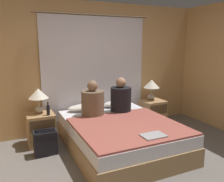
# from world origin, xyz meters

# --- Properties ---
(ground_plane) EXTENTS (16.00, 16.00, 0.00)m
(ground_plane) POSITION_xyz_m (0.00, 0.00, 0.00)
(ground_plane) COLOR #66605B
(wall_back) EXTENTS (4.66, 0.06, 2.50)m
(wall_back) POSITION_xyz_m (0.00, 2.09, 1.25)
(wall_back) COLOR tan
(wall_back) RESTS_ON ground_plane
(curtain_panel) EXTENTS (2.31, 0.03, 2.26)m
(curtain_panel) POSITION_xyz_m (0.00, 2.03, 1.13)
(curtain_panel) COLOR silver
(curtain_panel) RESTS_ON ground_plane
(bed) EXTENTS (1.61, 2.08, 0.47)m
(bed) POSITION_xyz_m (0.00, 0.94, 0.23)
(bed) COLOR #99754C
(bed) RESTS_ON ground_plane
(nightstand_left) EXTENTS (0.45, 0.44, 0.54)m
(nightstand_left) POSITION_xyz_m (-1.15, 1.68, 0.27)
(nightstand_left) COLOR #A87F51
(nightstand_left) RESTS_ON ground_plane
(nightstand_right) EXTENTS (0.45, 0.44, 0.54)m
(nightstand_right) POSITION_xyz_m (1.15, 1.68, 0.27)
(nightstand_right) COLOR #A87F51
(nightstand_right) RESTS_ON ground_plane
(lamp_left) EXTENTS (0.33, 0.33, 0.43)m
(lamp_left) POSITION_xyz_m (-1.15, 1.75, 0.85)
(lamp_left) COLOR #B2A899
(lamp_left) RESTS_ON nightstand_left
(lamp_right) EXTENTS (0.33, 0.33, 0.43)m
(lamp_right) POSITION_xyz_m (1.15, 1.75, 0.85)
(lamp_right) COLOR #B2A899
(lamp_right) RESTS_ON nightstand_right
(pillow_left) EXTENTS (0.57, 0.29, 0.12)m
(pillow_left) POSITION_xyz_m (-0.35, 1.80, 0.53)
(pillow_left) COLOR silver
(pillow_left) RESTS_ON bed
(pillow_right) EXTENTS (0.57, 0.29, 0.12)m
(pillow_right) POSITION_xyz_m (0.35, 1.80, 0.53)
(pillow_right) COLOR silver
(pillow_right) RESTS_ON bed
(blanket_on_bed) EXTENTS (1.55, 1.46, 0.03)m
(blanket_on_bed) POSITION_xyz_m (0.00, 0.65, 0.49)
(blanket_on_bed) COLOR #994C42
(blanket_on_bed) RESTS_ON bed
(person_left_in_bed) EXTENTS (0.40, 0.40, 0.63)m
(person_left_in_bed) POSITION_xyz_m (-0.29, 1.42, 0.72)
(person_left_in_bed) COLOR brown
(person_left_in_bed) RESTS_ON bed
(person_right_in_bed) EXTENTS (0.38, 0.38, 0.65)m
(person_right_in_bed) POSITION_xyz_m (0.26, 1.42, 0.73)
(person_right_in_bed) COLOR black
(person_right_in_bed) RESTS_ON bed
(beer_bottle_on_left_stand) EXTENTS (0.06, 0.06, 0.23)m
(beer_bottle_on_left_stand) POSITION_xyz_m (-1.03, 1.56, 0.63)
(beer_bottle_on_left_stand) COLOR black
(beer_bottle_on_left_stand) RESTS_ON nightstand_left
(laptop_on_bed) EXTENTS (0.32, 0.23, 0.02)m
(laptop_on_bed) POSITION_xyz_m (0.10, 0.14, 0.51)
(laptop_on_bed) COLOR #9EA0A5
(laptop_on_bed) RESTS_ON blanket_on_bed
(backpack_on_floor) EXTENTS (0.35, 0.23, 0.39)m
(backpack_on_floor) POSITION_xyz_m (-1.15, 1.25, 0.22)
(backpack_on_floor) COLOR black
(backpack_on_floor) RESTS_ON ground_plane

